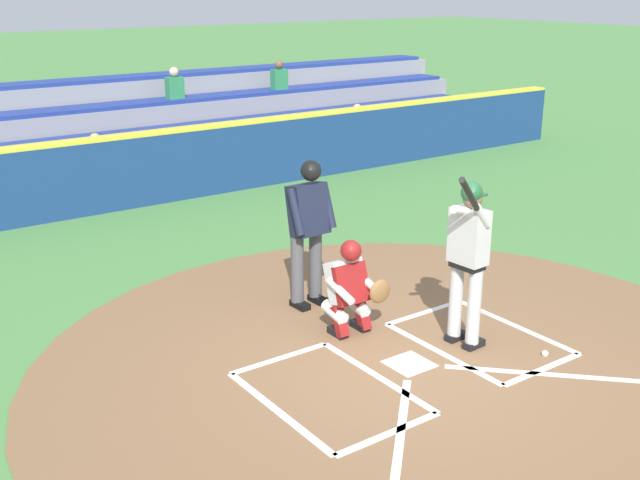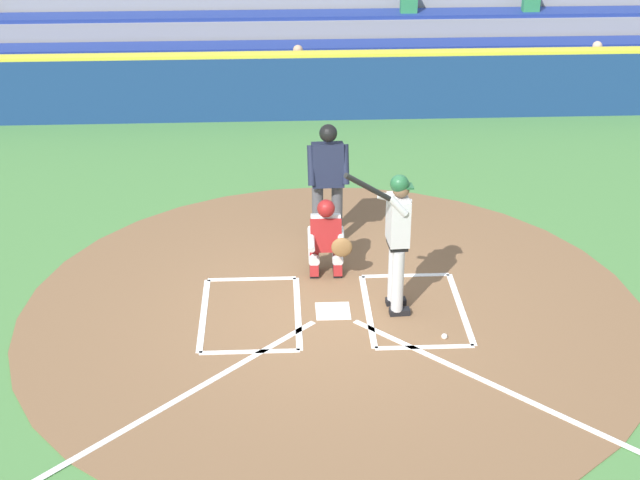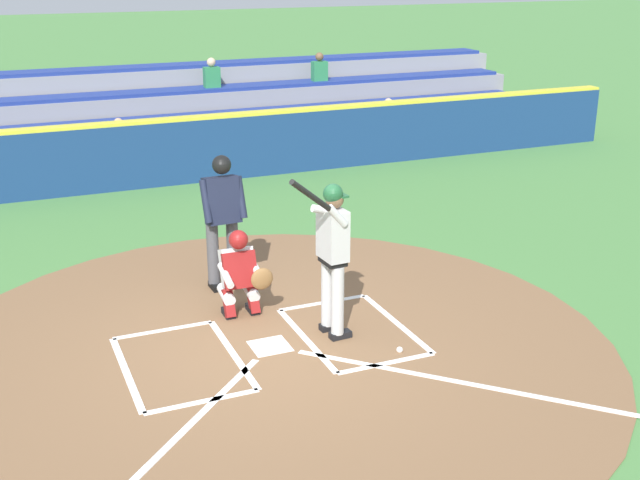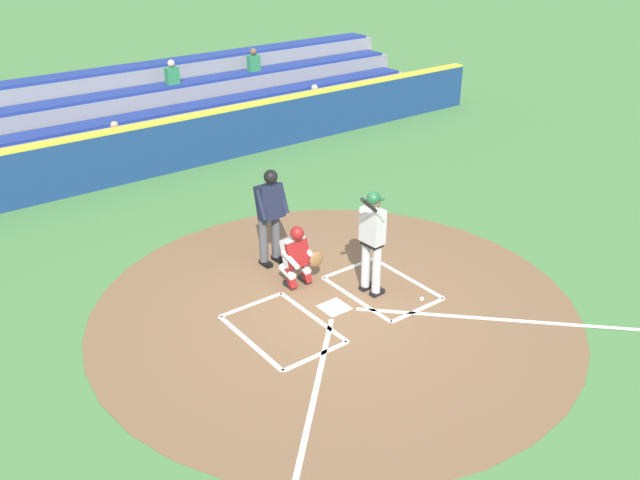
# 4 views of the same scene
# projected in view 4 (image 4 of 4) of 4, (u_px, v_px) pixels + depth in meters

# --- Properties ---
(ground_plane) EXTENTS (120.00, 120.00, 0.00)m
(ground_plane) POSITION_uv_depth(u_px,v_px,m) (334.00, 308.00, 11.37)
(ground_plane) COLOR #4C8442
(dirt_circle) EXTENTS (8.00, 8.00, 0.01)m
(dirt_circle) POSITION_uv_depth(u_px,v_px,m) (334.00, 308.00, 11.37)
(dirt_circle) COLOR brown
(dirt_circle) RESTS_ON ground
(home_plate_and_chalk) EXTENTS (7.93, 4.91, 0.01)m
(home_plate_and_chalk) POSITION_uv_depth(u_px,v_px,m) (369.00, 331.00, 10.74)
(home_plate_and_chalk) COLOR white
(home_plate_and_chalk) RESTS_ON dirt_circle
(batter) EXTENTS (0.91, 0.76, 2.13)m
(batter) POSITION_uv_depth(u_px,v_px,m) (372.00, 236.00, 11.30)
(batter) COLOR #BCBCBC
(batter) RESTS_ON ground
(catcher) EXTENTS (0.59, 0.61, 1.13)m
(catcher) POSITION_uv_depth(u_px,v_px,m) (298.00, 255.00, 11.81)
(catcher) COLOR black
(catcher) RESTS_ON ground
(plate_umpire) EXTENTS (0.59, 0.42, 1.86)m
(plate_umpire) POSITION_uv_depth(u_px,v_px,m) (270.00, 210.00, 12.28)
(plate_umpire) COLOR #4C4C51
(plate_umpire) RESTS_ON ground
(baseball) EXTENTS (0.07, 0.07, 0.07)m
(baseball) POSITION_uv_depth(u_px,v_px,m) (422.00, 299.00, 11.56)
(baseball) COLOR white
(baseball) RESTS_ON ground
(backstop_wall) EXTENTS (22.00, 0.36, 1.31)m
(backstop_wall) POSITION_uv_depth(u_px,v_px,m) (141.00, 151.00, 16.43)
(backstop_wall) COLOR navy
(backstop_wall) RESTS_ON ground
(bleacher_stand) EXTENTS (20.00, 3.40, 2.10)m
(bleacher_stand) POSITION_uv_depth(u_px,v_px,m) (99.00, 123.00, 18.33)
(bleacher_stand) COLOR gray
(bleacher_stand) RESTS_ON ground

